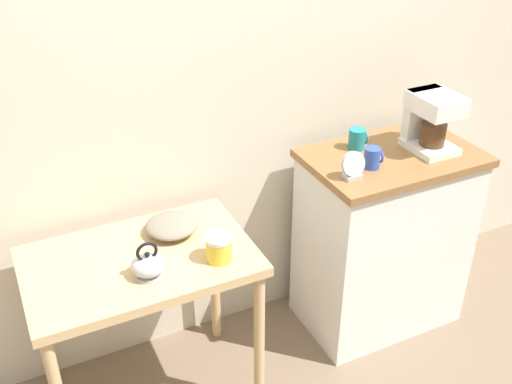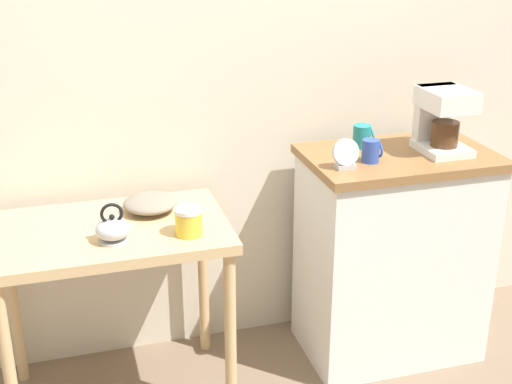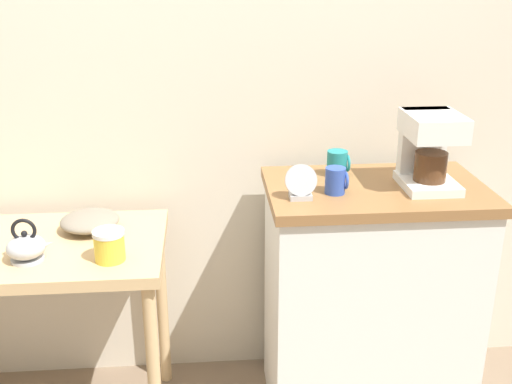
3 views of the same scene
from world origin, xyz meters
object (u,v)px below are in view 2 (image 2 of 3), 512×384
teakettle (113,229)px  coffee_maker (442,117)px  mug_dark_teal (362,136)px  canister_enamel (189,221)px  mug_blue (371,151)px  table_clock (346,155)px  bowl_stoneware (150,203)px

teakettle → coffee_maker: (1.34, 0.14, 0.26)m
mug_dark_teal → canister_enamel: bearing=-160.2°
teakettle → mug_blue: mug_blue is taller
mug_blue → table_clock: bearing=-161.4°
teakettle → table_clock: 0.90m
table_clock → mug_dark_teal: bearing=52.4°
bowl_stoneware → teakettle: (-0.16, -0.22, 0.01)m
mug_dark_teal → teakettle: bearing=-165.9°
canister_enamel → coffee_maker: coffee_maker is taller
canister_enamel → mug_dark_teal: 0.86m
table_clock → canister_enamel: bearing=-173.9°
canister_enamel → table_clock: (0.62, 0.07, 0.17)m
coffee_maker → mug_blue: size_ratio=2.90×
teakettle → mug_blue: size_ratio=1.68×
bowl_stoneware → table_clock: 0.77m
coffee_maker → table_clock: coffee_maker is taller
bowl_stoneware → table_clock: bearing=-13.8°
mug_blue → canister_enamel: bearing=-171.7°
teakettle → mug_blue: bearing=5.0°
teakettle → mug_dark_teal: mug_dark_teal is taller
teakettle → mug_dark_teal: (1.05, 0.26, 0.16)m
teakettle → mug_blue: 1.03m
canister_enamel → table_clock: bearing=6.1°
bowl_stoneware → mug_blue: size_ratio=2.30×
bowl_stoneware → table_clock: (0.72, -0.18, 0.18)m
bowl_stoneware → mug_blue: 0.88m
coffee_maker → canister_enamel: bearing=-171.7°
bowl_stoneware → mug_dark_teal: size_ratio=2.21×
bowl_stoneware → teakettle: 0.28m
teakettle → canister_enamel: (0.26, -0.02, 0.00)m
coffee_maker → mug_dark_teal: 0.33m
bowl_stoneware → coffee_maker: 1.21m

